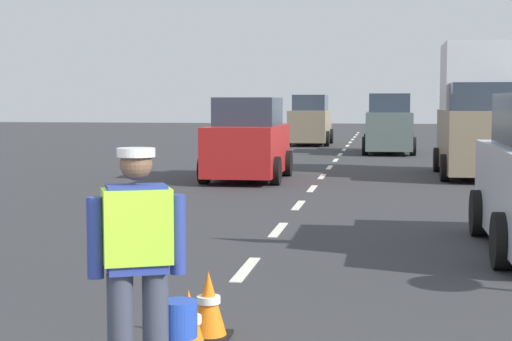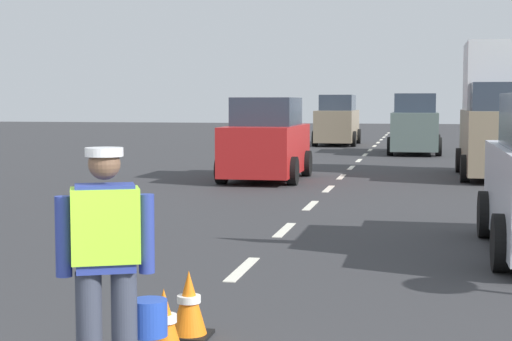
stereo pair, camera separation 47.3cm
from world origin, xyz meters
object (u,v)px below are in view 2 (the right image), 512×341
car_oncoming_second (266,142)px  traffic_cone_far (189,304)px  traffic_cone_near (164,324)px  car_outgoing_far (415,126)px  delivery_truck (501,115)px  car_oncoming_third (337,122)px  road_worker (109,255)px

car_oncoming_second → traffic_cone_far: bearing=-81.9°
traffic_cone_near → car_outgoing_far: 25.59m
delivery_truck → car_oncoming_third: size_ratio=1.07×
road_worker → traffic_cone_near: road_worker is taller
road_worker → car_oncoming_third: car_oncoming_third is taller
delivery_truck → car_outgoing_far: (-2.28, 9.30, -0.56)m
road_worker → delivery_truck: size_ratio=0.36×
traffic_cone_near → traffic_cone_far: 0.59m
traffic_cone_near → traffic_cone_far: traffic_cone_far is taller
car_outgoing_far → car_oncoming_third: same height
car_oncoming_third → traffic_cone_near: bearing=-86.6°
car_oncoming_second → delivery_truck: bearing=18.5°
traffic_cone_far → delivery_truck: bearing=76.0°
car_oncoming_third → car_oncoming_second: bearing=-90.2°
traffic_cone_near → delivery_truck: 16.76m
car_outgoing_far → car_oncoming_second: (-3.57, -11.26, -0.09)m
delivery_truck → car_oncoming_third: delivery_truck is taller
traffic_cone_near → car_oncoming_third: 31.15m
car_outgoing_far → traffic_cone_near: bearing=-93.7°
road_worker → traffic_cone_far: (0.20, 1.27, -0.65)m
delivery_truck → car_outgoing_far: 9.59m
car_oncoming_third → car_outgoing_far: bearing=-57.8°
road_worker → delivery_truck: delivery_truck is taller
traffic_cone_far → car_oncoming_third: car_oncoming_third is taller
car_outgoing_far → road_worker: bearing=-94.0°
road_worker → traffic_cone_near: 0.96m
traffic_cone_far → car_oncoming_second: size_ratio=0.15×
road_worker → car_oncoming_second: size_ratio=0.44×
traffic_cone_far → delivery_truck: 16.17m
traffic_cone_near → car_oncoming_second: size_ratio=0.14×
traffic_cone_far → car_outgoing_far: 25.00m
road_worker → traffic_cone_far: road_worker is taller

